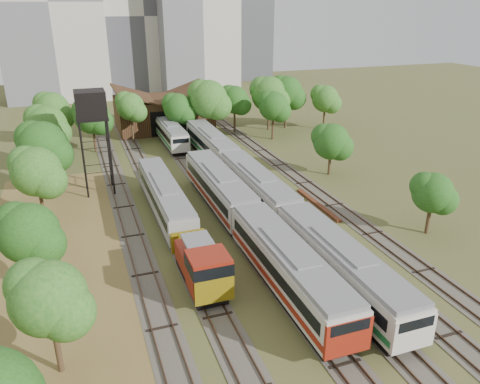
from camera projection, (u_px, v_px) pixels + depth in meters
name	position (u px, v px, depth m)	size (l,w,h in m)	color
ground	(339.00, 319.00, 33.08)	(240.00, 240.00, 0.00)	#475123
dry_grass_patch	(69.00, 306.00, 34.42)	(14.00, 60.00, 0.04)	brown
tracks	(222.00, 194.00, 54.67)	(24.60, 80.00, 0.19)	#4C473D
railcar_red_set	(248.00, 221.00, 43.02)	(3.22, 34.58, 3.99)	black
railcar_green_set	(257.00, 188.00, 51.10)	(3.10, 52.08, 3.83)	black
railcar_rear	(169.00, 132.00, 73.85)	(2.77, 16.08, 3.43)	black
shunter_locomotive	(203.00, 268.00, 35.84)	(2.99, 8.10, 3.92)	black
old_grey_coach	(165.00, 197.00, 48.88)	(2.86, 18.00, 3.53)	black
water_tower	(91.00, 107.00, 51.70)	(3.44, 3.44, 11.89)	black
rail_pile_far	(318.00, 205.00, 51.45)	(0.57, 9.15, 0.30)	#5E2F1B
maintenance_shed	(163.00, 112.00, 82.26)	(16.45, 11.55, 7.58)	#331A12
tree_band_left	(40.00, 176.00, 44.12)	(7.31, 64.92, 8.77)	#382616
tree_band_far	(209.00, 101.00, 75.97)	(49.24, 10.23, 9.63)	#382616
tree_band_right	(319.00, 133.00, 62.06)	(4.86, 40.48, 7.80)	#382616
tower_left	(49.00, 2.00, 102.45)	(22.00, 16.00, 42.00)	#BFB5A7
tower_centre	(138.00, 15.00, 114.20)	(20.00, 18.00, 36.00)	#B8B5A7
tower_far_right	(246.00, 28.00, 134.44)	(12.00, 12.00, 28.00)	#42454A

